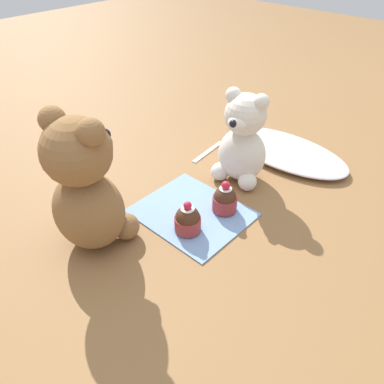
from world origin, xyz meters
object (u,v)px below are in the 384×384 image
teddy_bear_tan (86,187)px  teaspoon (208,151)px  cupcake_near_cream_bear (225,199)px  cupcake_near_tan_bear (188,220)px  teddy_bear_cream (242,141)px

teddy_bear_tan → teaspoon: bearing=-93.1°
teddy_bear_tan → cupcake_near_cream_bear: size_ratio=3.81×
teddy_bear_tan → teaspoon: (-0.05, 0.39, -0.12)m
teddy_bear_tan → cupcake_near_tan_bear: teddy_bear_tan is taller
teddy_bear_cream → cupcake_near_tan_bear: size_ratio=3.16×
teaspoon → teddy_bear_cream: bearing=67.2°
teddy_bear_tan → cupcake_near_cream_bear: bearing=-129.6°
teddy_bear_cream → cupcake_near_tan_bear: teddy_bear_cream is taller
teddy_bear_cream → cupcake_near_cream_bear: bearing=-75.9°
cupcake_near_tan_bear → teaspoon: (-0.17, 0.26, -0.03)m
teddy_bear_tan → teaspoon: size_ratio=2.09×
cupcake_near_cream_bear → teaspoon: bearing=138.8°
cupcake_near_tan_bear → teddy_bear_cream: bearing=99.7°
teaspoon → cupcake_near_cream_bear: bearing=42.5°
cupcake_near_cream_bear → teaspoon: cupcake_near_cream_bear is taller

